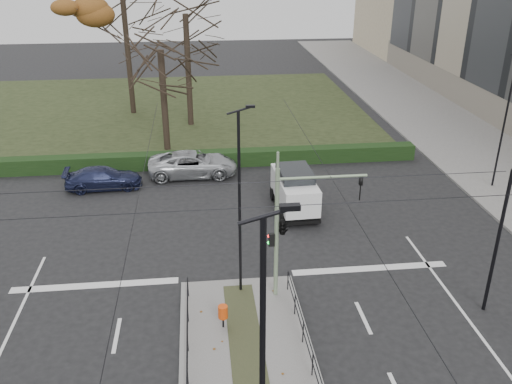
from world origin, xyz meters
TOP-DOWN VIEW (x-y plane):
  - ground at (0.00, 0.00)m, footprint 140.00×140.00m
  - sidewalk_east at (18.00, 22.00)m, footprint 8.00×90.00m
  - park at (-6.00, 32.00)m, footprint 38.00×26.00m
  - hedge at (-6.00, 18.60)m, footprint 38.00×1.00m
  - catenary at (0.00, 1.62)m, footprint 20.00×34.00m
  - traffic_light at (1.82, 3.75)m, footprint 3.77×2.17m
  - litter_bin at (-0.74, 1.88)m, footprint 0.36×0.36m
  - streetlamp_median_far at (0.13, 4.20)m, footprint 0.66×0.13m
  - streetlamp_sidewalk at (15.95, 13.25)m, footprint 0.67×0.14m
  - parked_car_third at (-7.04, 15.71)m, footprint 4.55×2.09m
  - parked_car_fourth at (-1.77, 17.11)m, footprint 5.51×2.56m
  - white_van at (3.66, 11.64)m, footprint 2.19×4.51m
  - bare_tree_center at (-1.90, 27.58)m, footprint 7.02×7.02m
  - bare_tree_near at (-3.56, 21.93)m, footprint 5.67×5.67m

SIDE VIEW (x-z plane):
  - ground at x=0.00m, z-range 0.00..0.00m
  - park at x=-6.00m, z-range 0.00..0.10m
  - sidewalk_east at x=18.00m, z-range 0.00..0.14m
  - hedge at x=-6.00m, z-range 0.00..1.00m
  - parked_car_third at x=-7.04m, z-range 0.00..1.29m
  - parked_car_fourth at x=-1.77m, z-range 0.00..1.53m
  - litter_bin at x=-0.74m, z-range 0.34..1.27m
  - white_van at x=3.66m, z-range 0.05..2.43m
  - traffic_light at x=1.82m, z-range 0.60..6.15m
  - catenary at x=0.00m, z-range 0.42..6.42m
  - streetlamp_median_far at x=0.13m, z-range 0.21..8.06m
  - streetlamp_sidewalk at x=15.95m, z-range 0.21..8.21m
  - bare_tree_near at x=-3.56m, z-range 1.89..11.02m
  - bare_tree_center at x=-1.90m, z-range 2.32..13.59m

